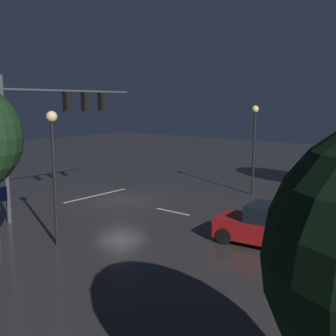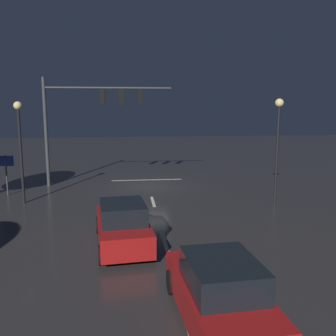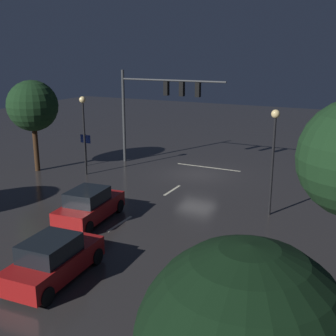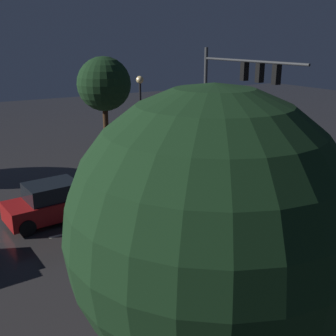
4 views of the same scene
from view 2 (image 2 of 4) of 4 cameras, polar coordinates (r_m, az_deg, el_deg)
The scene contains 11 objects.
ground_plane at distance 24.21m, azimuth -3.04°, elevation -2.85°, with size 80.00×80.00×0.00m, color #2D2B2B.
traffic_signal_assembly at distance 24.63m, azimuth -11.82°, elevation 9.03°, with size 8.26×0.47×7.03m.
lane_dash_far at distance 20.32m, azimuth -2.34°, elevation -5.24°, with size 2.20×0.16×0.01m, color beige.
lane_dash_mid at distance 14.62m, azimuth -0.58°, elevation -11.21°, with size 2.20×0.16×0.01m, color beige.
lane_dash_near at distance 9.31m, azimuth 3.63°, elevation -24.30°, with size 2.20×0.16×0.01m, color beige.
stop_bar at distance 26.27m, azimuth -3.32°, elevation -1.85°, with size 5.00×0.16×0.01m, color beige.
car_approaching at distance 13.99m, azimuth -7.05°, elevation -8.81°, with size 2.28×4.50×1.70m.
car_distant at distance 9.30m, azimuth 8.03°, elevation -18.71°, with size 2.15×4.46×1.70m.
street_lamp_left_kerb at distance 19.89m, azimuth 16.71°, elevation 5.31°, with size 0.44×0.44×5.59m.
street_lamp_right_kerb at distance 20.92m, azimuth -22.05°, elevation 4.98°, with size 0.44×0.44×5.45m.
route_sign at distance 23.42m, azimuth -23.87°, elevation 0.24°, with size 0.90×0.11×2.40m.
Camera 2 is at (1.41, 23.60, 5.18)m, focal length 39.24 mm.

